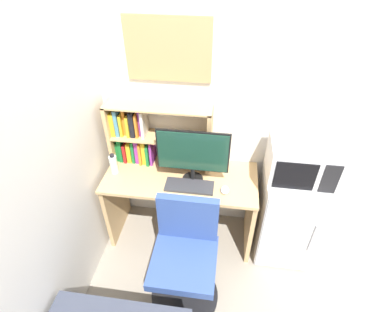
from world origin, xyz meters
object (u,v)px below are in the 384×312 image
at_px(water_bottle, 114,164).
at_px(monitor, 193,154).
at_px(keyboard, 189,186).
at_px(computer_mouse, 225,190).
at_px(desk_chair, 185,261).
at_px(hutch_bookshelf, 144,134).
at_px(mini_fridge, 286,214).
at_px(wall_corkboard, 168,50).
at_px(microwave, 301,161).

bearing_deg(water_bottle, monitor, -0.37).
height_order(keyboard, computer_mouse, computer_mouse).
relative_size(monitor, desk_chair, 0.62).
xyz_separation_m(hutch_bookshelf, desk_chair, (0.46, -0.75, -0.62)).
relative_size(computer_mouse, mini_fridge, 0.11).
xyz_separation_m(computer_mouse, wall_corkboard, (-0.49, 0.39, 0.95)).
xyz_separation_m(computer_mouse, desk_chair, (-0.25, -0.44, -0.36)).
relative_size(hutch_bookshelf, computer_mouse, 9.17).
xyz_separation_m(mini_fridge, wall_corkboard, (-1.04, 0.27, 1.29)).
height_order(hutch_bookshelf, wall_corkboard, wall_corkboard).
bearing_deg(computer_mouse, water_bottle, 173.57).
height_order(monitor, mini_fridge, monitor).
height_order(hutch_bookshelf, monitor, hutch_bookshelf).
bearing_deg(computer_mouse, mini_fridge, 12.73).
distance_m(monitor, keyboard, 0.28).
height_order(hutch_bookshelf, computer_mouse, hutch_bookshelf).
bearing_deg(hutch_bookshelf, water_bottle, -139.02).
distance_m(keyboard, desk_chair, 0.58).
bearing_deg(computer_mouse, keyboard, 177.73).
distance_m(computer_mouse, water_bottle, 0.95).
bearing_deg(hutch_bookshelf, desk_chair, -58.50).
height_order(monitor, computer_mouse, monitor).
height_order(mini_fridge, desk_chair, desk_chair).
xyz_separation_m(water_bottle, desk_chair, (0.69, -0.55, -0.43)).
distance_m(keyboard, computer_mouse, 0.29).
height_order(microwave, wall_corkboard, wall_corkboard).
xyz_separation_m(keyboard, computer_mouse, (0.29, -0.01, 0.01)).
distance_m(mini_fridge, wall_corkboard, 1.68).
distance_m(monitor, desk_chair, 0.82).
relative_size(computer_mouse, desk_chair, 0.10).
bearing_deg(mini_fridge, computer_mouse, -167.27).
height_order(monitor, wall_corkboard, wall_corkboard).
height_order(computer_mouse, wall_corkboard, wall_corkboard).
bearing_deg(monitor, water_bottle, 179.63).
relative_size(keyboard, mini_fridge, 0.45).
height_order(computer_mouse, microwave, microwave).
bearing_deg(hutch_bookshelf, microwave, -8.07).
height_order(hutch_bookshelf, desk_chair, hutch_bookshelf).
distance_m(keyboard, mini_fridge, 0.90).
xyz_separation_m(water_bottle, microwave, (1.49, 0.02, 0.18)).
bearing_deg(microwave, hutch_bookshelf, 171.93).
distance_m(hutch_bookshelf, desk_chair, 1.08).
height_order(water_bottle, desk_chair, water_bottle).
height_order(monitor, desk_chair, monitor).
xyz_separation_m(keyboard, wall_corkboard, (-0.21, 0.38, 0.96)).
bearing_deg(mini_fridge, monitor, -178.45).
relative_size(water_bottle, microwave, 0.39).
xyz_separation_m(water_bottle, mini_fridge, (1.49, 0.02, -0.40)).
relative_size(hutch_bookshelf, mini_fridge, 1.00).
bearing_deg(keyboard, computer_mouse, -2.27).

